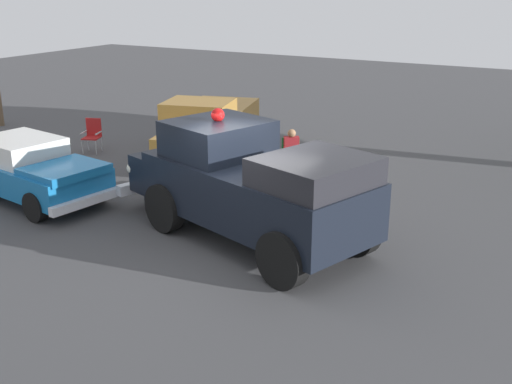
{
  "coord_description": "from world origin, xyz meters",
  "views": [
    {
      "loc": [
        9.75,
        5.86,
        5.09
      ],
      "look_at": [
        -0.51,
        0.09,
        1.08
      ],
      "focal_mm": 44.08,
      "sensor_mm": 36.0,
      "label": 1
    }
  ],
  "objects_px": {
    "vintage_fire_truck": "(248,183)",
    "parked_pickup": "(209,127)",
    "lawn_chair_by_car": "(93,133)",
    "classic_hot_rod": "(30,169)",
    "spectator_seated": "(292,152)",
    "lawn_chair_near_truck": "(291,154)"
  },
  "relations": [
    {
      "from": "lawn_chair_by_car",
      "to": "vintage_fire_truck",
      "type": "bearing_deg",
      "value": 64.53
    },
    {
      "from": "vintage_fire_truck",
      "to": "lawn_chair_by_car",
      "type": "relative_size",
      "value": 6.2
    },
    {
      "from": "vintage_fire_truck",
      "to": "parked_pickup",
      "type": "height_order",
      "value": "vintage_fire_truck"
    },
    {
      "from": "vintage_fire_truck",
      "to": "lawn_chair_by_car",
      "type": "xyz_separation_m",
      "value": [
        -3.63,
        -7.62,
        -0.61
      ]
    },
    {
      "from": "lawn_chair_near_truck",
      "to": "lawn_chair_by_car",
      "type": "height_order",
      "value": "same"
    },
    {
      "from": "vintage_fire_truck",
      "to": "parked_pickup",
      "type": "distance_m",
      "value": 6.11
    },
    {
      "from": "classic_hot_rod",
      "to": "parked_pickup",
      "type": "bearing_deg",
      "value": 159.96
    },
    {
      "from": "classic_hot_rod",
      "to": "lawn_chair_near_truck",
      "type": "distance_m",
      "value": 6.67
    },
    {
      "from": "parked_pickup",
      "to": "lawn_chair_near_truck",
      "type": "height_order",
      "value": "parked_pickup"
    },
    {
      "from": "parked_pickup",
      "to": "spectator_seated",
      "type": "height_order",
      "value": "parked_pickup"
    },
    {
      "from": "vintage_fire_truck",
      "to": "parked_pickup",
      "type": "relative_size",
      "value": 1.24
    },
    {
      "from": "parked_pickup",
      "to": "lawn_chair_by_car",
      "type": "xyz_separation_m",
      "value": [
        1.0,
        -3.62,
        -0.4
      ]
    },
    {
      "from": "parked_pickup",
      "to": "lawn_chair_by_car",
      "type": "height_order",
      "value": "parked_pickup"
    },
    {
      "from": "vintage_fire_truck",
      "to": "lawn_chair_near_truck",
      "type": "xyz_separation_m",
      "value": [
        -4.39,
        -1.2,
        -0.61
      ]
    },
    {
      "from": "vintage_fire_truck",
      "to": "spectator_seated",
      "type": "xyz_separation_m",
      "value": [
        -4.28,
        -1.12,
        -0.5
      ]
    },
    {
      "from": "classic_hot_rod",
      "to": "spectator_seated",
      "type": "distance_m",
      "value": 6.64
    },
    {
      "from": "vintage_fire_truck",
      "to": "classic_hot_rod",
      "type": "bearing_deg",
      "value": -85.99
    },
    {
      "from": "classic_hot_rod",
      "to": "spectator_seated",
      "type": "xyz_separation_m",
      "value": [
        -4.69,
        4.71,
        -0.05
      ]
    },
    {
      "from": "lawn_chair_near_truck",
      "to": "parked_pickup",
      "type": "bearing_deg",
      "value": -94.82
    },
    {
      "from": "vintage_fire_truck",
      "to": "lawn_chair_by_car",
      "type": "bearing_deg",
      "value": -115.47
    },
    {
      "from": "parked_pickup",
      "to": "lawn_chair_near_truck",
      "type": "bearing_deg",
      "value": 85.18
    },
    {
      "from": "vintage_fire_truck",
      "to": "lawn_chair_near_truck",
      "type": "bearing_deg",
      "value": -164.74
    }
  ]
}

